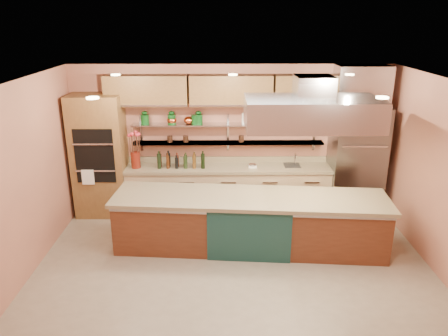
{
  "coord_description": "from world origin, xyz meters",
  "views": [
    {
      "loc": [
        -0.19,
        -5.6,
        3.62
      ],
      "look_at": [
        -0.14,
        1.0,
        1.32
      ],
      "focal_mm": 35.0,
      "sensor_mm": 36.0,
      "label": 1
    }
  ],
  "objects_px": {
    "kitchen_scale": "(253,165)",
    "green_canister": "(195,120)",
    "flower_vase": "(136,160)",
    "copper_kettle": "(188,120)",
    "refrigerator": "(356,161)",
    "island": "(250,222)"
  },
  "relations": [
    {
      "from": "island",
      "to": "green_canister",
      "type": "height_order",
      "value": "green_canister"
    },
    {
      "from": "green_canister",
      "to": "copper_kettle",
      "type": "bearing_deg",
      "value": 180.0
    },
    {
      "from": "refrigerator",
      "to": "island",
      "type": "bearing_deg",
      "value": -147.5
    },
    {
      "from": "refrigerator",
      "to": "green_canister",
      "type": "xyz_separation_m",
      "value": [
        -3.01,
        0.23,
        0.75
      ]
    },
    {
      "from": "kitchen_scale",
      "to": "island",
      "type": "bearing_deg",
      "value": -110.45
    },
    {
      "from": "refrigerator",
      "to": "copper_kettle",
      "type": "bearing_deg",
      "value": 175.81
    },
    {
      "from": "refrigerator",
      "to": "green_canister",
      "type": "bearing_deg",
      "value": 175.63
    },
    {
      "from": "kitchen_scale",
      "to": "green_canister",
      "type": "relative_size",
      "value": 0.88
    },
    {
      "from": "copper_kettle",
      "to": "refrigerator",
      "type": "bearing_deg",
      "value": -4.19
    },
    {
      "from": "flower_vase",
      "to": "kitchen_scale",
      "type": "height_order",
      "value": "flower_vase"
    },
    {
      "from": "refrigerator",
      "to": "kitchen_scale",
      "type": "distance_m",
      "value": 1.94
    },
    {
      "from": "refrigerator",
      "to": "island",
      "type": "relative_size",
      "value": 0.49
    },
    {
      "from": "flower_vase",
      "to": "copper_kettle",
      "type": "xyz_separation_m",
      "value": [
        0.99,
        0.22,
        0.7
      ]
    },
    {
      "from": "refrigerator",
      "to": "kitchen_scale",
      "type": "bearing_deg",
      "value": 179.7
    },
    {
      "from": "refrigerator",
      "to": "kitchen_scale",
      "type": "height_order",
      "value": "refrigerator"
    },
    {
      "from": "island",
      "to": "kitchen_scale",
      "type": "distance_m",
      "value": 1.43
    },
    {
      "from": "refrigerator",
      "to": "flower_vase",
      "type": "bearing_deg",
      "value": 179.86
    },
    {
      "from": "flower_vase",
      "to": "copper_kettle",
      "type": "bearing_deg",
      "value": 12.53
    },
    {
      "from": "flower_vase",
      "to": "kitchen_scale",
      "type": "bearing_deg",
      "value": 0.0
    },
    {
      "from": "island",
      "to": "green_canister",
      "type": "bearing_deg",
      "value": 126.01
    },
    {
      "from": "island",
      "to": "copper_kettle",
      "type": "bearing_deg",
      "value": 129.28
    },
    {
      "from": "island",
      "to": "refrigerator",
      "type": "bearing_deg",
      "value": 37.21
    }
  ]
}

